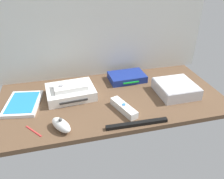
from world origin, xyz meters
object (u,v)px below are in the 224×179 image
object	(u,v)px
mini_computer	(176,88)
game_case	(23,104)
remote_nunchuk	(61,125)
remote_wand	(124,108)
stylus_pen	(34,131)
game_console	(71,92)
network_router	(127,77)
remote_classic_pad	(70,87)
sensor_bar	(137,124)

from	to	relation	value
mini_computer	game_case	distance (cm)	68.31
game_case	remote_nunchuk	world-z (taller)	remote_nunchuk
remote_wand	remote_nunchuk	bearing A→B (deg)	173.13
game_case	remote_wand	xyz separation A→B (cm)	(40.62, -14.61, 0.75)
remote_wand	stylus_pen	xyz separation A→B (cm)	(-35.48, -4.31, -1.16)
game_console	remote_wand	bearing A→B (deg)	-44.46
mini_computer	stylus_pen	bearing A→B (deg)	-169.29
network_router	remote_nunchuk	xyz separation A→B (cm)	(-34.89, -31.18, 0.34)
game_case	remote_classic_pad	xyz separation A→B (cm)	(20.68, 1.46, 4.65)
remote_wand	network_router	bearing A→B (deg)	50.76
game_case	mini_computer	bearing A→B (deg)	3.86
game_case	stylus_pen	xyz separation A→B (cm)	(5.14, -18.93, -0.41)
remote_classic_pad	sensor_bar	world-z (taller)	remote_classic_pad
sensor_bar	mini_computer	bearing A→B (deg)	36.81
sensor_bar	remote_wand	bearing A→B (deg)	104.13
remote_classic_pad	sensor_bar	xyz separation A→B (cm)	(22.18, -26.19, -4.71)
game_console	remote_nunchuk	bearing A→B (deg)	-108.17
remote_wand	stylus_pen	bearing A→B (deg)	167.84
remote_wand	remote_classic_pad	world-z (taller)	remote_classic_pad
game_console	stylus_pen	xyz separation A→B (cm)	(-15.44, -21.12, -1.85)
game_case	game_console	bearing A→B (deg)	15.85
remote_nunchuk	stylus_pen	world-z (taller)	remote_nunchuk
mini_computer	remote_nunchuk	bearing A→B (deg)	-166.08
game_console	remote_classic_pad	world-z (taller)	remote_classic_pad
game_console	sensor_bar	xyz separation A→B (cm)	(22.28, -26.91, -1.50)
network_router	remote_nunchuk	bearing A→B (deg)	-140.38
game_console	stylus_pen	distance (cm)	26.23
mini_computer	stylus_pen	distance (cm)	63.94
game_console	remote_wand	world-z (taller)	game_console
remote_wand	remote_nunchuk	distance (cm)	26.07
remote_classic_pad	remote_nunchuk	bearing A→B (deg)	-109.45
stylus_pen	game_case	bearing A→B (deg)	105.19
mini_computer	sensor_bar	world-z (taller)	mini_computer
sensor_bar	stylus_pen	distance (cm)	38.17
game_console	game_case	bearing A→B (deg)	-178.41
game_console	sensor_bar	distance (cm)	34.97
remote_classic_pad	stylus_pen	distance (cm)	26.13
game_case	stylus_pen	distance (cm)	19.62
network_router	remote_classic_pad	xyz separation A→B (cm)	(-29.36, -9.59, 3.71)
game_console	stylus_pen	world-z (taller)	game_console
remote_nunchuk	sensor_bar	distance (cm)	28.13
remote_wand	remote_classic_pad	size ratio (longest dim) A/B	1.01
network_router	remote_nunchuk	size ratio (longest dim) A/B	1.70
remote_nunchuk	game_console	bearing A→B (deg)	45.23
remote_classic_pad	sensor_bar	bearing A→B (deg)	-54.81
game_console	remote_classic_pad	distance (cm)	3.29
remote_classic_pad	sensor_bar	size ratio (longest dim) A/B	0.63
network_router	remote_classic_pad	bearing A→B (deg)	-164.08
sensor_bar	game_console	bearing A→B (deg)	131.25
game_case	sensor_bar	distance (cm)	49.48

